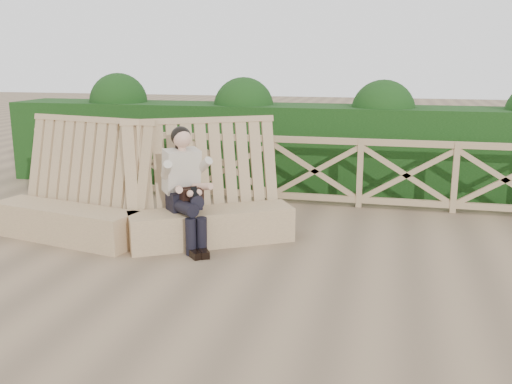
# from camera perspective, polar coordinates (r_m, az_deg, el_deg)

# --- Properties ---
(ground) EXTENTS (60.00, 60.00, 0.00)m
(ground) POSITION_cam_1_polar(r_m,az_deg,el_deg) (6.06, 1.07, -9.27)
(ground) COLOR brown
(ground) RESTS_ON ground
(bench) EXTENTS (4.00, 1.74, 1.58)m
(bench) POSITION_cam_1_polar(r_m,az_deg,el_deg) (7.56, -11.67, -1.80)
(bench) COLOR #937354
(bench) RESTS_ON ground
(woman) EXTENTS (0.83, 0.93, 1.50)m
(woman) POSITION_cam_1_polar(r_m,az_deg,el_deg) (7.15, -7.07, 0.77)
(woman) COLOR black
(woman) RESTS_ON ground
(guardrail) EXTENTS (10.10, 0.09, 1.10)m
(guardrail) POSITION_cam_1_polar(r_m,az_deg,el_deg) (9.22, 5.88, 2.11)
(guardrail) COLOR #8F7053
(guardrail) RESTS_ON ground
(hedge) EXTENTS (12.00, 1.20, 1.50)m
(hedge) POSITION_cam_1_polar(r_m,az_deg,el_deg) (10.36, 6.84, 4.42)
(hedge) COLOR black
(hedge) RESTS_ON ground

